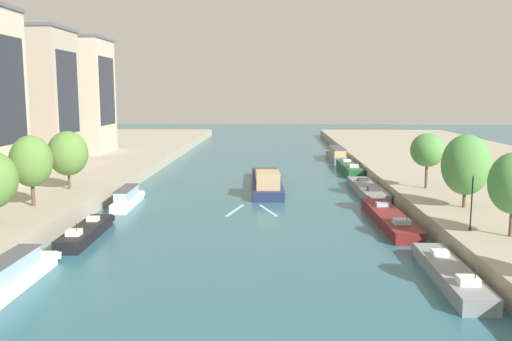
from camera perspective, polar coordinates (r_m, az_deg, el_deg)
name	(u,v)px	position (r m, az deg, el deg)	size (l,w,h in m)	color
quay_left	(24,174)	(86.41, -23.50, -0.32)	(36.00, 170.00, 1.82)	#A89E89
quay_right	(495,176)	(84.24, 24.20, -0.57)	(36.00, 170.00, 1.82)	#A89E89
barge_midriver	(266,181)	(72.37, 1.12, -1.15)	(4.82, 22.40, 3.18)	#1E284C
wake_behind_barge	(251,210)	(58.86, -0.50, -4.27)	(5.59, 6.02, 0.03)	#A0CCD6
moored_boat_left_second	(11,276)	(38.98, -24.69, -10.20)	(1.91, 11.47, 2.28)	silver
moored_boat_left_gap_after	(86,232)	(50.16, -17.66, -6.24)	(2.37, 11.09, 2.16)	black
moored_boat_left_far	(128,198)	(62.69, -13.55, -2.88)	(2.12, 10.16, 2.20)	silver
moored_boat_right_end	(450,273)	(39.55, 19.97, -10.25)	(2.47, 12.75, 2.18)	gray
moored_boat_right_upstream	(389,218)	(54.48, 14.03, -4.95)	(3.06, 16.20, 2.18)	maroon
moored_boat_right_near	(367,189)	(70.23, 11.77, -1.92)	(3.24, 15.19, 2.20)	gray
moored_boat_right_lone	(349,168)	(88.31, 9.94, 0.28)	(2.77, 14.90, 2.46)	#235633
moored_boat_right_midway	(337,155)	(103.73, 8.63, 1.68)	(2.95, 14.72, 2.52)	gray
tree_left_second	(31,161)	(56.23, -22.89, 0.91)	(4.05, 4.05, 6.93)	brown
tree_left_end_of_row	(68,153)	(64.90, -19.46, 1.73)	(4.55, 4.55, 6.68)	brown
tree_right_midway	(466,165)	(54.99, 21.51, 0.57)	(4.61, 4.61, 7.08)	brown
tree_right_third	(427,150)	(64.71, 17.84, 2.08)	(3.87, 3.87, 6.41)	brown
lamppost_right_bank	(472,199)	(46.18, 22.05, -2.84)	(0.28, 0.28, 4.67)	black
building_left_tall	(20,97)	(87.57, -23.87, 7.15)	(15.00, 10.14, 20.62)	#B2A38E
building_left_corner	(70,95)	(105.34, -19.28, 7.59)	(14.47, 11.13, 21.06)	beige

